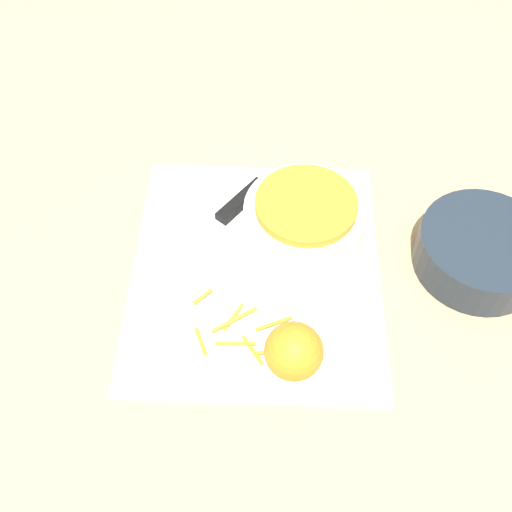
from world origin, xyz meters
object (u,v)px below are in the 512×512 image
(bowl_speckled, at_px, (304,223))
(orange_left, at_px, (294,351))
(bowl_dark, at_px, (481,251))
(knife, at_px, (227,214))

(bowl_speckled, relative_size, orange_left, 2.31)
(bowl_speckled, relative_size, bowl_dark, 0.95)
(bowl_speckled, distance_m, bowl_dark, 0.26)
(bowl_speckled, bearing_deg, knife, -110.76)
(bowl_dark, relative_size, orange_left, 2.42)
(knife, bearing_deg, bowl_dark, 116.42)
(bowl_speckled, bearing_deg, orange_left, -4.33)
(bowl_speckled, bearing_deg, bowl_dark, 83.56)
(orange_left, bearing_deg, knife, -157.88)
(knife, xyz_separation_m, orange_left, (0.25, 0.10, 0.03))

